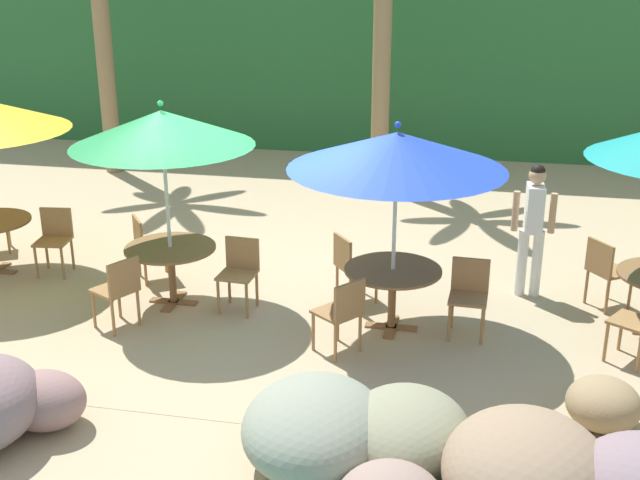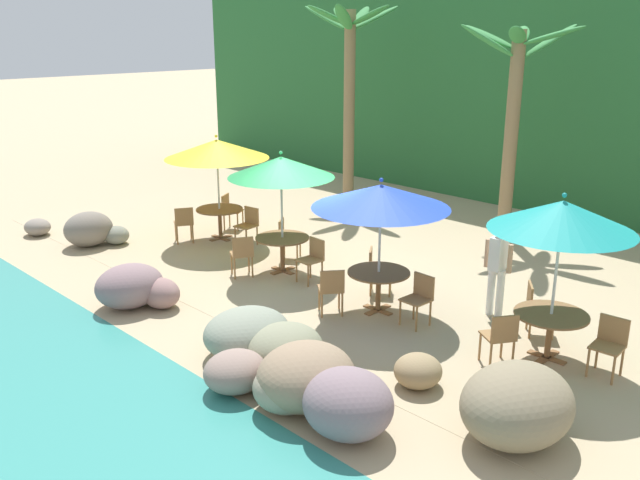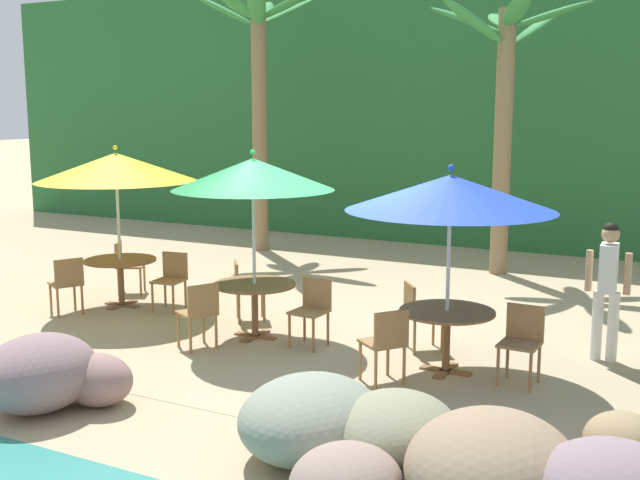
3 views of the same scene
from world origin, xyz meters
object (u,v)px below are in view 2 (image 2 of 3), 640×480
object	(u,v)px
chair_yellow_inland	(230,209)
umbrella_teal	(562,216)
chair_yellow_seaward	(249,223)
waiter_in_white	(498,262)
chair_teal_left	(501,335)
chair_green_seaward	(313,257)
dining_table_teal	(551,321)
chair_green_inland	(286,235)
umbrella_blue	(381,196)
chair_blue_left	(331,288)
dining_table_yellow	(220,214)
chair_teal_inland	(536,305)
palm_tree_nearest	(349,67)
chair_yellow_left	(184,222)
chair_blue_inland	(376,267)
chair_green_left	(242,253)
chair_blue_seaward	(419,296)
chair_teal_seaward	(610,342)
dining_table_green	(282,243)
dining_table_blue	(379,278)
umbrella_yellow	(217,149)
palm_tree_second	(515,94)
umbrella_green	(281,167)

from	to	relation	value
chair_yellow_inland	umbrella_teal	distance (m)	9.17
chair_yellow_seaward	umbrella_teal	distance (m)	7.83
waiter_in_white	chair_teal_left	bearing A→B (deg)	-56.68
chair_green_seaward	dining_table_teal	xyz separation A→B (m)	(4.86, 0.24, 0.10)
chair_green_inland	umbrella_teal	distance (m)	6.54
umbrella_blue	chair_blue_left	size ratio (longest dim) A/B	2.77
dining_table_yellow	dining_table_teal	size ratio (longest dim) A/B	1.00
umbrella_blue	chair_teal_inland	world-z (taller)	umbrella_blue
chair_teal_inland	palm_tree_nearest	bearing A→B (deg)	151.02
chair_green_seaward	chair_teal_left	size ratio (longest dim) A/B	1.00
chair_yellow_left	chair_blue_inland	bearing A→B (deg)	8.68
chair_green_left	waiter_in_white	size ratio (longest dim) A/B	0.51
chair_blue_seaward	chair_teal_seaward	bearing A→B (deg)	10.06
dining_table_yellow	chair_blue_left	xyz separation A→B (m)	(5.01, -1.36, -0.10)
dining_table_green	chair_yellow_inland	bearing A→B (deg)	160.51
chair_green_seaward	chair_teal_inland	xyz separation A→B (m)	(4.29, 0.87, 0.00)
chair_teal_left	palm_tree_nearest	world-z (taller)	palm_tree_nearest
chair_yellow_left	chair_green_left	size ratio (longest dim) A/B	1.00
dining_table_blue	chair_green_inland	bearing A→B (deg)	166.43
dining_table_blue	chair_blue_left	xyz separation A→B (m)	(-0.44, -0.73, -0.10)
chair_teal_inland	palm_tree_nearest	distance (m)	10.34
chair_blue_seaward	chair_green_inland	bearing A→B (deg)	169.87
palm_tree_nearest	umbrella_yellow	bearing A→B (deg)	-82.28
umbrella_teal	dining_table_green	bearing A→B (deg)	-177.29
chair_yellow_inland	chair_teal_left	xyz separation A→B (m)	(8.59, -1.64, 0.00)
umbrella_blue	chair_blue_inland	size ratio (longest dim) A/B	2.77
chair_blue_inland	dining_table_teal	bearing A→B (deg)	-2.98
chair_yellow_seaward	palm_tree_second	xyz separation A→B (m)	(3.70, 4.95, 2.84)
dining_table_green	chair_blue_inland	size ratio (longest dim) A/B	1.26
chair_green_left	chair_blue_left	size ratio (longest dim) A/B	1.00
umbrella_green	palm_tree_nearest	world-z (taller)	palm_tree_nearest
chair_yellow_seaward	chair_teal_inland	size ratio (longest dim) A/B	1.00
dining_table_blue	chair_blue_inland	world-z (taller)	chair_blue_inland
palm_tree_second	dining_table_yellow	bearing A→B (deg)	-131.34
chair_blue_seaward	chair_blue_left	xyz separation A→B (m)	(-1.30, -0.78, 0.00)
dining_table_green	chair_teal_inland	world-z (taller)	chair_teal_inland
dining_table_yellow	chair_green_seaward	xyz separation A→B (m)	(3.59, -0.43, -0.10)
chair_green_inland	umbrella_blue	xyz separation A→B (m)	(3.29, -0.79, 1.58)
chair_teal_seaward	chair_blue_inland	bearing A→B (deg)	179.52
chair_yellow_left	palm_tree_second	distance (m)	8.18
dining_table_yellow	umbrella_teal	distance (m)	8.61
chair_green_left	umbrella_blue	world-z (taller)	umbrella_blue
umbrella_blue	umbrella_green	bearing A→B (deg)	176.54
chair_yellow_seaward	chair_teal_seaward	distance (m)	8.47
chair_teal_seaward	palm_tree_second	world-z (taller)	palm_tree_second
chair_teal_left	dining_table_yellow	bearing A→B (deg)	173.22
umbrella_yellow	chair_teal_inland	xyz separation A→B (m)	(7.88, 0.45, -1.64)
dining_table_yellow	dining_table_green	distance (m)	2.77
chair_blue_left	dining_table_yellow	bearing A→B (deg)	164.82
dining_table_green	chair_blue_inland	distance (m)	2.18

